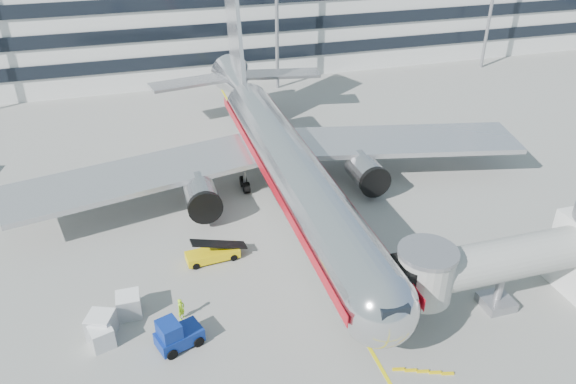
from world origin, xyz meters
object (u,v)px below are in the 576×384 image
object	(u,v)px
cargo_container_left	(101,325)
cargo_container_front	(102,337)
belt_loader	(213,254)
ramp_worker	(181,309)
cargo_container_right	(129,305)
baggage_tug	(176,335)
main_jet	(282,157)

from	to	relation	value
cargo_container_left	cargo_container_front	xyz separation A→B (m)	(-0.00, -1.00, -0.14)
belt_loader	ramp_worker	bearing A→B (deg)	-117.95
cargo_container_right	baggage_tug	bearing A→B (deg)	-54.82
main_jet	cargo_container_front	bearing A→B (deg)	-137.29
main_jet	cargo_container_front	xyz separation A→B (m)	(-16.96, -15.66, -3.48)
cargo_container_right	ramp_worker	xyz separation A→B (m)	(3.50, -1.47, -0.02)
main_jet	cargo_container_left	bearing A→B (deg)	-139.17
cargo_container_right	cargo_container_front	bearing A→B (deg)	-126.02
cargo_container_right	cargo_container_front	world-z (taller)	cargo_container_right
cargo_container_left	cargo_container_right	world-z (taller)	cargo_container_left
baggage_tug	ramp_worker	world-z (taller)	baggage_tug
main_jet	cargo_container_left	xyz separation A→B (m)	(-16.96, -14.66, -3.34)
belt_loader	ramp_worker	world-z (taller)	belt_loader
main_jet	belt_loader	bearing A→B (deg)	-134.84
baggage_tug	main_jet	bearing A→B (deg)	54.47
main_jet	belt_loader	xyz separation A→B (m)	(-8.29, -8.34, -3.62)
baggage_tug	cargo_container_left	distance (m)	5.34
cargo_container_right	ramp_worker	distance (m)	3.80
cargo_container_left	main_jet	bearing A→B (deg)	40.83
cargo_container_left	cargo_container_right	xyz separation A→B (m)	(1.89, 1.59, -0.02)
baggage_tug	cargo_container_left	size ratio (longest dim) A/B	1.54
main_jet	belt_loader	world-z (taller)	main_jet
baggage_tug	cargo_container_front	bearing A→B (deg)	162.90
belt_loader	cargo_container_right	xyz separation A→B (m)	(-6.79, -4.73, 0.26)
ramp_worker	main_jet	bearing A→B (deg)	10.51
main_jet	cargo_container_front	world-z (taller)	main_jet
cargo_container_left	cargo_container_front	world-z (taller)	cargo_container_left
main_jet	belt_loader	size ratio (longest dim) A/B	11.15
cargo_container_front	belt_loader	bearing A→B (deg)	40.16
cargo_container_right	main_jet	bearing A→B (deg)	40.91
baggage_tug	ramp_worker	size ratio (longest dim) A/B	1.98
cargo_container_left	ramp_worker	xyz separation A→B (m)	(5.38, 0.12, -0.04)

